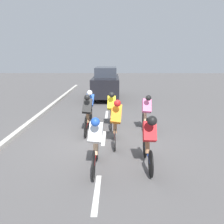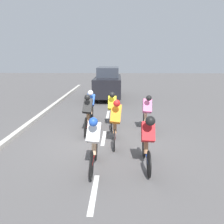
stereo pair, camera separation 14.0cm
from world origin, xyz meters
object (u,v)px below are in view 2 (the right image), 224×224
object	(u,v)px
support_car	(108,83)
cyclist_red	(148,139)
cyclist_yellow	(112,108)
cyclist_blue	(91,106)
cyclist_pink	(147,112)
cyclist_white	(94,142)
cyclist_black	(88,113)
cyclist_orange	(115,121)

from	to	relation	value
support_car	cyclist_red	bearing A→B (deg)	98.42
cyclist_red	cyclist_yellow	distance (m)	3.45
cyclist_yellow	cyclist_blue	bearing A→B (deg)	-31.26
cyclist_yellow	cyclist_pink	size ratio (longest dim) A/B	0.98
cyclist_red	cyclist_white	size ratio (longest dim) A/B	0.99
cyclist_blue	support_car	size ratio (longest dim) A/B	0.37
cyclist_yellow	support_car	bearing A→B (deg)	-85.95
cyclist_blue	cyclist_black	xyz separation A→B (m)	(-0.05, 1.29, 0.01)
cyclist_yellow	cyclist_white	bearing A→B (deg)	84.02
cyclist_white	support_car	size ratio (longest dim) A/B	0.38
cyclist_black	cyclist_white	world-z (taller)	cyclist_black
cyclist_orange	cyclist_white	distance (m)	1.71
cyclist_red	support_car	xyz separation A→B (m)	(1.43, -9.65, 0.27)
cyclist_white	cyclist_red	bearing A→B (deg)	-173.99
support_car	cyclist_white	bearing A→B (deg)	90.51
cyclist_orange	cyclist_yellow	bearing A→B (deg)	-85.18
cyclist_white	support_car	world-z (taller)	support_car
cyclist_pink	cyclist_blue	bearing A→B (deg)	-24.18
cyclist_blue	cyclist_yellow	bearing A→B (deg)	148.74
cyclist_blue	cyclist_orange	distance (m)	2.62
cyclist_yellow	cyclist_black	bearing A→B (deg)	39.44
cyclist_black	cyclist_blue	bearing A→B (deg)	-87.91
cyclist_pink	support_car	xyz separation A→B (m)	(1.77, -6.79, 0.30)
cyclist_orange	cyclist_pink	bearing A→B (deg)	-130.36
cyclist_blue	cyclist_yellow	distance (m)	1.09
cyclist_yellow	cyclist_black	size ratio (longest dim) A/B	0.94
cyclist_pink	cyclist_white	bearing A→B (deg)	60.76
cyclist_orange	cyclist_yellow	size ratio (longest dim) A/B	1.02
cyclist_red	cyclist_white	xyz separation A→B (m)	(1.34, 0.14, -0.03)
cyclist_blue	cyclist_pink	size ratio (longest dim) A/B	1.00
cyclist_white	support_car	bearing A→B (deg)	-89.49
cyclist_red	cyclist_blue	world-z (taller)	cyclist_blue
cyclist_white	cyclist_pink	bearing A→B (deg)	-119.24
cyclist_red	cyclist_yellow	size ratio (longest dim) A/B	1.03
cyclist_red	cyclist_orange	size ratio (longest dim) A/B	1.00
cyclist_white	cyclist_orange	bearing A→B (deg)	-107.51
cyclist_pink	support_car	distance (m)	7.02
cyclist_blue	cyclist_yellow	size ratio (longest dim) A/B	1.02
cyclist_blue	cyclist_pink	bearing A→B (deg)	155.82
cyclist_red	support_car	bearing A→B (deg)	-81.58
cyclist_orange	support_car	distance (m)	8.18
cyclist_red	cyclist_pink	xyz separation A→B (m)	(-0.34, -2.86, -0.03)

